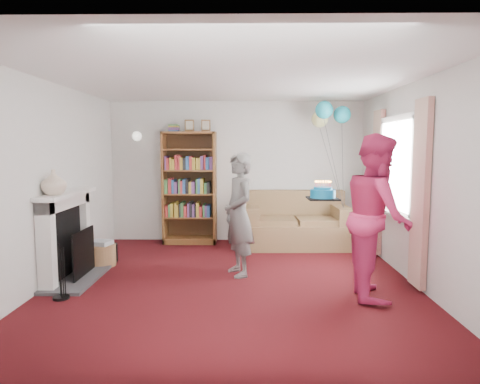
{
  "coord_description": "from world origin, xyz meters",
  "views": [
    {
      "loc": [
        0.17,
        -5.19,
        1.7
      ],
      "look_at": [
        0.09,
        0.6,
        1.08
      ],
      "focal_mm": 32.0,
      "sensor_mm": 36.0,
      "label": 1
    }
  ],
  "objects_px": {
    "bookcase": "(190,189)",
    "person_magenta": "(377,216)",
    "sofa": "(295,226)",
    "person_striped": "(239,215)",
    "birthday_cake": "(323,194)"
  },
  "relations": [
    {
      "from": "bookcase",
      "to": "person_magenta",
      "type": "bearing_deg",
      "value": -47.81
    },
    {
      "from": "bookcase",
      "to": "sofa",
      "type": "distance_m",
      "value": 1.95
    },
    {
      "from": "person_striped",
      "to": "person_magenta",
      "type": "distance_m",
      "value": 1.76
    },
    {
      "from": "person_magenta",
      "to": "sofa",
      "type": "bearing_deg",
      "value": 20.42
    },
    {
      "from": "person_striped",
      "to": "birthday_cake",
      "type": "relative_size",
      "value": 4.48
    },
    {
      "from": "person_striped",
      "to": "birthday_cake",
      "type": "distance_m",
      "value": 1.15
    },
    {
      "from": "bookcase",
      "to": "person_striped",
      "type": "distance_m",
      "value": 2.14
    },
    {
      "from": "sofa",
      "to": "birthday_cake",
      "type": "xyz_separation_m",
      "value": [
        0.08,
        -2.14,
        0.79
      ]
    },
    {
      "from": "sofa",
      "to": "person_magenta",
      "type": "distance_m",
      "value": 2.63
    },
    {
      "from": "sofa",
      "to": "person_striped",
      "type": "height_order",
      "value": "person_striped"
    },
    {
      "from": "bookcase",
      "to": "person_striped",
      "type": "bearing_deg",
      "value": -65.19
    },
    {
      "from": "bookcase",
      "to": "birthday_cake",
      "type": "height_order",
      "value": "bookcase"
    },
    {
      "from": "sofa",
      "to": "person_magenta",
      "type": "relative_size",
      "value": 0.95
    },
    {
      "from": "birthday_cake",
      "to": "bookcase",
      "type": "bearing_deg",
      "value": 128.99
    },
    {
      "from": "sofa",
      "to": "birthday_cake",
      "type": "height_order",
      "value": "birthday_cake"
    }
  ]
}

